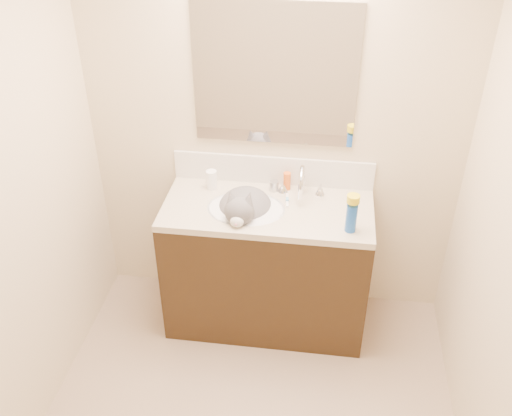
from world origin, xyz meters
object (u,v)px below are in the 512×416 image
(spray_can, at_px, (351,218))
(cat, at_px, (244,210))
(faucet, at_px, (301,184))
(silver_jar, at_px, (274,186))
(vanity_cabinet, at_px, (267,268))
(basin, at_px, (246,218))
(pill_bottle, at_px, (212,180))
(amber_bottle, at_px, (287,181))

(spray_can, bearing_deg, cat, 166.06)
(faucet, distance_m, spray_can, 0.42)
(cat, distance_m, spray_can, 0.62)
(silver_jar, bearing_deg, faucet, -15.41)
(spray_can, bearing_deg, vanity_cabinet, 160.19)
(basin, bearing_deg, faucet, 29.12)
(basin, xyz_separation_m, cat, (-0.01, 0.01, 0.05))
(vanity_cabinet, relative_size, cat, 2.66)
(vanity_cabinet, height_order, pill_bottle, pill_bottle)
(silver_jar, bearing_deg, cat, -125.92)
(silver_jar, bearing_deg, vanity_cabinet, -94.81)
(vanity_cabinet, bearing_deg, basin, -165.96)
(basin, bearing_deg, vanity_cabinet, 14.04)
(cat, xyz_separation_m, silver_jar, (0.15, 0.20, 0.05))
(basin, relative_size, cat, 1.00)
(faucet, xyz_separation_m, spray_can, (0.28, -0.30, -0.01))
(cat, xyz_separation_m, spray_can, (0.60, -0.15, 0.10))
(amber_bottle, distance_m, spray_can, 0.53)
(vanity_cabinet, height_order, faucet, faucet)
(cat, bearing_deg, spray_can, -11.78)
(pill_bottle, relative_size, amber_bottle, 1.07)
(faucet, bearing_deg, cat, -153.27)
(silver_jar, bearing_deg, pill_bottle, -176.18)
(vanity_cabinet, distance_m, faucet, 0.58)
(pill_bottle, bearing_deg, cat, -38.41)
(vanity_cabinet, height_order, basin, basin)
(amber_bottle, xyz_separation_m, spray_can, (0.37, -0.38, 0.03))
(spray_can, bearing_deg, pill_bottle, 158.35)
(basin, bearing_deg, spray_can, -13.22)
(silver_jar, distance_m, amber_bottle, 0.08)
(basin, relative_size, spray_can, 2.79)
(cat, distance_m, silver_jar, 0.25)
(basin, height_order, cat, cat)
(basin, xyz_separation_m, pill_bottle, (-0.23, 0.19, 0.13))
(faucet, bearing_deg, vanity_cabinet, -142.71)
(vanity_cabinet, relative_size, basin, 2.67)
(silver_jar, relative_size, amber_bottle, 0.58)
(basin, distance_m, faucet, 0.38)
(cat, bearing_deg, silver_jar, 56.24)
(cat, bearing_deg, amber_bottle, 48.20)
(vanity_cabinet, bearing_deg, spray_can, -19.81)
(cat, xyz_separation_m, pill_bottle, (-0.22, 0.18, 0.08))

